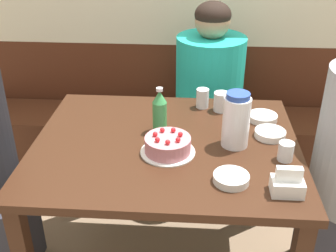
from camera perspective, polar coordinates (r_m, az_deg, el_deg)
name	(u,v)px	position (r m, az deg, el deg)	size (l,w,h in m)	color
bench_seat	(176,146)	(2.74, 1.03, -2.70)	(2.56, 0.38, 0.43)	#472314
dining_table	(166,162)	(1.82, -0.29, -4.89)	(1.11, 0.91, 0.73)	#381E11
birthday_cake	(168,145)	(1.67, -0.03, -2.62)	(0.22, 0.22, 0.09)	white
water_pitcher	(236,120)	(1.71, 9.21, 0.78)	(0.11, 0.11, 0.23)	white
soju_bottle	(160,111)	(1.81, -1.14, 2.06)	(0.06, 0.06, 0.20)	#388E4C
napkin_holder	(287,184)	(1.51, 15.88, -7.57)	(0.11, 0.08, 0.11)	white
bowl_soup_white	(270,134)	(1.85, 13.66, -1.02)	(0.13, 0.13, 0.03)	white
bowl_rice_small	(263,117)	(1.98, 12.71, 1.15)	(0.13, 0.13, 0.03)	white
bowl_side_dish	(231,178)	(1.54, 8.55, -7.02)	(0.13, 0.13, 0.03)	white
glass_water_tall	(202,98)	(2.05, 4.69, 3.77)	(0.06, 0.06, 0.09)	silver
glass_tumbler_short	(221,102)	(2.02, 7.24, 3.29)	(0.07, 0.07, 0.09)	silver
glass_shot_small	(286,151)	(1.69, 15.66, -3.33)	(0.06, 0.06, 0.08)	silver
person_teal_shirt	(208,104)	(2.46, 5.51, 3.02)	(0.38, 0.38, 1.17)	#33333D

